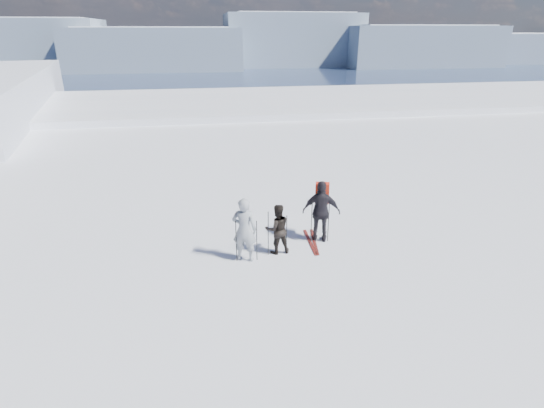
{
  "coord_description": "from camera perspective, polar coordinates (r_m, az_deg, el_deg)",
  "views": [
    {
      "loc": [
        -3.78,
        -7.95,
        6.13
      ],
      "look_at": [
        -1.88,
        3.0,
        1.55
      ],
      "focal_mm": 28.0,
      "sensor_mm": 36.0,
      "label": 1
    }
  ],
  "objects": [
    {
      "name": "backpack",
      "position": [
        12.82,
        6.92,
        4.74
      ],
      "size": [
        0.47,
        0.35,
        0.64
      ],
      "primitive_type": "cube",
      "rotation": [
        0.0,
        0.0,
        2.85
      ],
      "color": "red",
      "rests_on": "skier_pack"
    },
    {
      "name": "skis_loose",
      "position": [
        13.3,
        5.44,
        -5.08
      ],
      "size": [
        0.38,
        1.7,
        0.03
      ],
      "color": "black",
      "rests_on": "ground"
    },
    {
      "name": "lake_basin",
      "position": [
        40.18,
        -3.92,
        4.0
      ],
      "size": [
        820.0,
        820.0,
        71.62
      ],
      "color": "white",
      "rests_on": "ground"
    },
    {
      "name": "skier_dark",
      "position": [
        12.35,
        0.71,
        -3.37
      ],
      "size": [
        0.79,
        0.65,
        1.52
      ],
      "primitive_type": "imported",
      "rotation": [
        0.0,
        0.0,
        3.24
      ],
      "color": "black",
      "rests_on": "ground"
    },
    {
      "name": "skier_pack",
      "position": [
        13.04,
        6.65,
        -1.04
      ],
      "size": [
        1.24,
        0.79,
        1.96
      ],
      "primitive_type": "imported",
      "rotation": [
        0.0,
        0.0,
        2.85
      ],
      "color": "black",
      "rests_on": "ground"
    },
    {
      "name": "ski_poles",
      "position": [
        12.44,
        1.52,
        -3.76
      ],
      "size": [
        2.94,
        0.82,
        1.37
      ],
      "color": "black",
      "rests_on": "ground"
    },
    {
      "name": "far_mountain_range",
      "position": [
        464.13,
        -6.07,
        20.61
      ],
      "size": [
        770.0,
        110.0,
        53.0
      ],
      "color": "slate",
      "rests_on": "ground"
    },
    {
      "name": "skier_grey",
      "position": [
        11.9,
        -3.75,
        -3.47
      ],
      "size": [
        0.8,
        0.65,
        1.9
      ],
      "primitive_type": "imported",
      "rotation": [
        0.0,
        0.0,
        2.82
      ],
      "color": "#90969D",
      "rests_on": "ground"
    }
  ]
}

